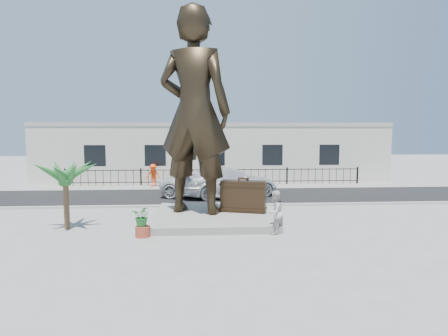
# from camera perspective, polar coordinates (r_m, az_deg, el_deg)

# --- Properties ---
(ground) EXTENTS (100.00, 100.00, 0.00)m
(ground) POSITION_cam_1_polar(r_m,az_deg,el_deg) (15.66, 0.47, -9.10)
(ground) COLOR #9E9991
(ground) RESTS_ON ground
(street) EXTENTS (40.00, 7.00, 0.01)m
(street) POSITION_cam_1_polar(r_m,az_deg,el_deg) (23.47, -0.94, -4.21)
(street) COLOR black
(street) RESTS_ON ground
(curb) EXTENTS (40.00, 0.25, 0.12)m
(curb) POSITION_cam_1_polar(r_m,az_deg,el_deg) (20.02, -0.46, -5.72)
(curb) COLOR #A5A399
(curb) RESTS_ON ground
(far_sidewalk) EXTENTS (40.00, 2.50, 0.02)m
(far_sidewalk) POSITION_cam_1_polar(r_m,az_deg,el_deg) (27.42, -1.34, -2.80)
(far_sidewalk) COLOR #9E9991
(far_sidewalk) RESTS_ON ground
(plinth) EXTENTS (5.20, 5.20, 0.30)m
(plinth) POSITION_cam_1_polar(r_m,az_deg,el_deg) (17.05, -1.58, -7.38)
(plinth) COLOR gray
(plinth) RESTS_ON ground
(fence) EXTENTS (22.00, 0.10, 1.20)m
(fence) POSITION_cam_1_polar(r_m,az_deg,el_deg) (28.14, -1.41, -1.38)
(fence) COLOR black
(fence) RESTS_ON ground
(building) EXTENTS (28.00, 7.00, 4.40)m
(building) POSITION_cam_1_polar(r_m,az_deg,el_deg) (32.18, -1.71, 2.33)
(building) COLOR silver
(building) RESTS_ON ground
(statue) EXTENTS (3.84, 3.14, 9.09)m
(statue) POSITION_cam_1_polar(r_m,az_deg,el_deg) (16.95, -4.54, 8.51)
(statue) COLOR black
(statue) RESTS_ON plinth
(suitcase) EXTENTS (2.14, 1.20, 1.44)m
(suitcase) POSITION_cam_1_polar(r_m,az_deg,el_deg) (17.19, 2.96, -4.33)
(suitcase) COLOR #302114
(suitcase) RESTS_ON plinth
(tourist) EXTENTS (1.04, 1.03, 1.70)m
(tourist) POSITION_cam_1_polar(r_m,az_deg,el_deg) (14.73, 7.77, -6.69)
(tourist) COLOR silver
(tourist) RESTS_ON ground
(car_white) EXTENTS (6.11, 4.01, 1.56)m
(car_white) POSITION_cam_1_polar(r_m,az_deg,el_deg) (22.80, -2.50, -2.50)
(car_white) COLOR silver
(car_white) RESTS_ON street
(car_silver) EXTENTS (6.60, 4.18, 1.78)m
(car_silver) POSITION_cam_1_polar(r_m,az_deg,el_deg) (23.04, 0.77, -2.14)
(car_silver) COLOR silver
(car_silver) RESTS_ON street
(worker) EXTENTS (1.07, 0.63, 1.64)m
(worker) POSITION_cam_1_polar(r_m,az_deg,el_deg) (27.65, -10.75, -1.09)
(worker) COLOR #FF450D
(worker) RESTS_ON far_sidewalk
(palm_tree) EXTENTS (1.80, 1.80, 3.20)m
(palm_tree) POSITION_cam_1_polar(r_m,az_deg,el_deg) (16.72, -22.75, -8.59)
(palm_tree) COLOR #215D26
(palm_tree) RESTS_ON ground
(planter) EXTENTS (0.56, 0.56, 0.40)m
(planter) POSITION_cam_1_polar(r_m,az_deg,el_deg) (14.65, -12.28, -9.44)
(planter) COLOR #A13D2A
(planter) RESTS_ON ground
(shrub) EXTENTS (0.86, 0.80, 0.79)m
(shrub) POSITION_cam_1_polar(r_m,az_deg,el_deg) (14.51, -12.33, -7.17)
(shrub) COLOR #236E29
(shrub) RESTS_ON planter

